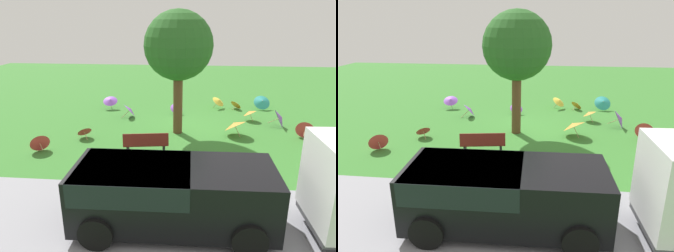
# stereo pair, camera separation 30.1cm
# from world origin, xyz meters

# --- Properties ---
(ground) EXTENTS (40.00, 40.00, 0.00)m
(ground) POSITION_xyz_m (0.00, 0.00, 0.00)
(ground) COLOR #387A2D
(road_strip) EXTENTS (40.00, 3.91, 0.01)m
(road_strip) POSITION_xyz_m (0.00, 7.10, 0.00)
(road_strip) COLOR gray
(road_strip) RESTS_ON ground
(van_dark) EXTENTS (4.64, 2.20, 1.53)m
(van_dark) POSITION_xyz_m (0.15, 7.05, 0.91)
(van_dark) COLOR black
(van_dark) RESTS_ON ground
(park_bench) EXTENTS (1.66, 0.73, 0.90)m
(park_bench) POSITION_xyz_m (1.28, 3.14, 0.47)
(park_bench) COLOR maroon
(park_bench) RESTS_ON ground
(shade_tree) EXTENTS (2.79, 2.79, 5.07)m
(shade_tree) POSITION_xyz_m (0.31, 0.55, 3.64)
(shade_tree) COLOR brown
(shade_tree) RESTS_ON ground
(parasol_teal_0) EXTENTS (0.92, 0.85, 0.81)m
(parasol_teal_0) POSITION_xyz_m (-3.99, -3.47, 0.44)
(parasol_teal_0) COLOR tan
(parasol_teal_0) RESTS_ON ground
(parasol_purple_1) EXTENTS (0.81, 0.88, 0.85)m
(parasol_purple_1) POSITION_xyz_m (-4.28, -0.61, 0.42)
(parasol_purple_1) COLOR tan
(parasol_purple_1) RESTS_ON ground
(parasol_orange_1) EXTENTS (1.28, 1.29, 0.81)m
(parasol_orange_1) POSITION_xyz_m (-2.09, 0.72, 0.49)
(parasol_orange_1) COLOR tan
(parasol_orange_1) RESTS_ON ground
(parasol_orange_2) EXTENTS (0.78, 0.79, 0.54)m
(parasol_orange_2) POSITION_xyz_m (-2.64, -3.47, 0.28)
(parasol_orange_2) COLOR tan
(parasol_orange_2) RESTS_ON ground
(parasol_purple_2) EXTENTS (0.85, 0.82, 0.73)m
(parasol_purple_2) POSITION_xyz_m (4.18, -2.83, 0.49)
(parasol_purple_2) COLOR tan
(parasol_purple_2) RESTS_ON ground
(parasol_orange_3) EXTENTS (0.83, 0.84, 0.61)m
(parasol_orange_3) POSITION_xyz_m (-3.02, -1.43, 0.41)
(parasol_orange_3) COLOR tan
(parasol_orange_3) RESTS_ON ground
(parasol_purple_3) EXTENTS (0.87, 0.96, 0.73)m
(parasol_purple_3) POSITION_xyz_m (2.80, -1.47, 0.38)
(parasol_purple_3) COLOR tan
(parasol_purple_3) RESTS_ON ground
(parasol_red_1) EXTENTS (0.80, 0.74, 0.71)m
(parasol_red_1) POSITION_xyz_m (5.27, 3.06, 0.35)
(parasol_red_1) COLOR tan
(parasol_red_1) RESTS_ON ground
(parasol_red_2) EXTENTS (0.76, 0.74, 0.56)m
(parasol_red_2) POSITION_xyz_m (4.09, 1.59, 0.32)
(parasol_red_2) COLOR tan
(parasol_red_2) RESTS_ON ground
(parasol_yellow_0) EXTENTS (0.91, 0.92, 0.70)m
(parasol_yellow_0) POSITION_xyz_m (-1.69, -3.49, 0.43)
(parasol_yellow_0) COLOR tan
(parasol_yellow_0) RESTS_ON ground
(parasol_purple_6) EXTENTS (0.82, 0.79, 0.59)m
(parasol_purple_6) POSITION_xyz_m (0.52, -2.13, 0.35)
(parasol_purple_6) COLOR tan
(parasol_purple_6) RESTS_ON ground
(parasol_red_5) EXTENTS (0.78, 0.75, 0.74)m
(parasol_red_5) POSITION_xyz_m (-4.95, 0.72, 0.37)
(parasol_red_5) COLOR tan
(parasol_red_5) RESTS_ON ground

